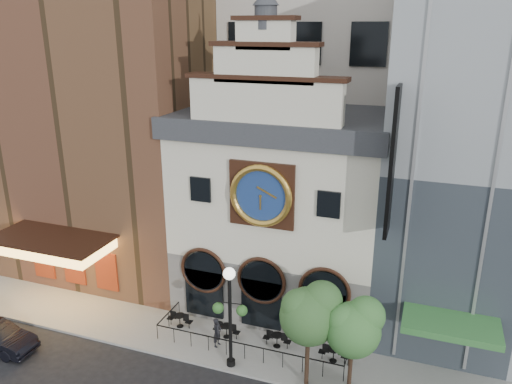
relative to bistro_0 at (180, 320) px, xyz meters
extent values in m
plane|color=black|center=(4.68, -2.71, -0.61)|extent=(120.00, 120.00, 0.00)
cube|color=gray|center=(4.68, -0.21, -0.54)|extent=(44.00, 5.00, 0.15)
cube|color=#605E5B|center=(4.68, 5.29, 1.54)|extent=(12.00, 8.00, 4.00)
cube|color=silver|center=(4.68, 5.29, 7.04)|extent=(12.00, 8.00, 7.00)
cube|color=#2D3035|center=(4.68, 5.29, 11.14)|extent=(12.60, 8.60, 1.20)
cube|color=black|center=(4.68, 1.21, 7.94)|extent=(3.60, 0.25, 3.60)
cylinder|color=navy|center=(4.68, 1.07, 7.94)|extent=(3.10, 0.12, 3.10)
torus|color=gold|center=(4.68, 0.99, 7.94)|extent=(3.46, 0.36, 3.46)
cylinder|color=#2D3035|center=(4.68, 1.69, 16.84)|extent=(1.10, 1.10, 1.10)
cube|color=brown|center=(-8.32, 7.29, 12.04)|extent=(14.00, 12.00, 25.00)
cube|color=#FFBF59|center=(-8.32, -0.41, 3.74)|extent=(7.00, 3.40, 0.70)
cube|color=black|center=(-8.32, -0.41, 4.19)|extent=(7.40, 3.80, 0.15)
cube|color=maroon|center=(-8.32, 1.24, 1.54)|extent=(5.60, 0.15, 2.60)
cube|color=#387C3A|center=(14.68, 0.09, 2.84)|extent=(4.50, 2.40, 0.35)
cube|color=black|center=(11.28, 0.29, 10.54)|extent=(0.18, 1.60, 7.00)
cylinder|color=black|center=(0.00, 0.00, 0.28)|extent=(0.68, 0.68, 0.03)
cylinder|color=black|center=(0.00, 0.00, -0.09)|extent=(0.06, 0.06, 0.72)
cylinder|color=black|center=(3.01, -0.04, 0.28)|extent=(0.68, 0.68, 0.03)
cylinder|color=black|center=(3.01, -0.04, -0.09)|extent=(0.06, 0.06, 0.72)
cylinder|color=black|center=(5.98, 0.09, 0.28)|extent=(0.68, 0.68, 0.03)
cylinder|color=black|center=(5.98, 0.09, -0.09)|extent=(0.06, 0.06, 0.72)
cylinder|color=black|center=(9.18, -0.12, 0.28)|extent=(0.68, 0.68, 0.03)
cylinder|color=black|center=(9.18, -0.12, -0.09)|extent=(0.06, 0.06, 0.72)
imported|color=black|center=(2.84, -0.95, 0.39)|extent=(0.50, 0.67, 1.70)
cylinder|color=black|center=(4.18, -2.23, 2.11)|extent=(0.19, 0.19, 5.15)
cylinder|color=black|center=(4.18, -2.23, -0.31)|extent=(0.45, 0.45, 0.31)
sphere|color=white|center=(4.18, -2.23, 4.89)|extent=(0.62, 0.62, 0.62)
sphere|color=#234E1F|center=(3.57, -2.33, 2.88)|extent=(0.58, 0.58, 0.58)
sphere|color=#234E1F|center=(4.79, -2.14, 2.88)|extent=(0.58, 0.58, 0.58)
cylinder|color=#382619|center=(8.27, -2.31, 1.04)|extent=(0.22, 0.22, 3.01)
sphere|color=#2B5722|center=(8.27, -2.31, 3.41)|extent=(2.80, 2.80, 2.80)
sphere|color=#2B5722|center=(8.81, -1.99, 4.17)|extent=(1.94, 1.94, 1.94)
sphere|color=#2B5722|center=(7.84, -2.53, 3.95)|extent=(1.72, 1.72, 1.72)
cylinder|color=#382619|center=(10.37, -2.31, 0.94)|extent=(0.20, 0.20, 2.80)
sphere|color=#316A2A|center=(10.37, -2.31, 3.14)|extent=(2.60, 2.60, 2.60)
sphere|color=#316A2A|center=(10.87, -2.01, 3.84)|extent=(1.80, 1.80, 1.80)
sphere|color=#316A2A|center=(9.97, -2.51, 3.64)|extent=(1.60, 1.60, 1.60)
camera|label=1|loc=(12.83, -22.44, 16.51)|focal=35.00mm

